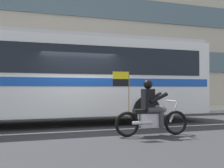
{
  "coord_description": "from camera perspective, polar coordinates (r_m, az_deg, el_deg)",
  "views": [
    {
      "loc": [
        -1.78,
        -8.89,
        1.32
      ],
      "look_at": [
        1.08,
        -0.12,
        1.47
      ],
      "focal_mm": 43.65,
      "sensor_mm": 36.0,
      "label": 1
    }
  ],
  "objects": [
    {
      "name": "ground_plane",
      "position": [
        9.17,
        -6.78,
        -9.21
      ],
      "size": [
        60.0,
        60.0,
        0.0
      ],
      "primitive_type": "plane",
      "color": "#2B2B2D"
    },
    {
      "name": "sidewalk_curb",
      "position": [
        14.16,
        -10.85,
        -5.97
      ],
      "size": [
        28.0,
        3.8,
        0.15
      ],
      "primitive_type": "cube",
      "color": "#B7B2A8",
      "rests_on": "ground_plane"
    },
    {
      "name": "lane_center_stripe",
      "position": [
        8.59,
        -5.98,
        -9.74
      ],
      "size": [
        26.6,
        0.14,
        0.01
      ],
      "primitive_type": "cube",
      "color": "silver",
      "rests_on": "ground_plane"
    },
    {
      "name": "office_building_facade",
      "position": [
        16.68,
        -11.81,
        10.09
      ],
      "size": [
        28.0,
        0.89,
        9.0
      ],
      "color": "#B2A893",
      "rests_on": "ground_plane"
    },
    {
      "name": "transit_bus",
      "position": [
        10.14,
        -12.97,
        2.27
      ],
      "size": [
        11.94,
        2.66,
        3.22
      ],
      "color": "white",
      "rests_on": "ground_plane"
    },
    {
      "name": "motorcycle_with_rider",
      "position": [
        7.68,
        8.2,
        -5.8
      ],
      "size": [
        2.19,
        0.64,
        1.78
      ],
      "color": "black",
      "rests_on": "ground_plane"
    },
    {
      "name": "fire_hydrant",
      "position": [
        13.22,
        -0.04,
        -4.41
      ],
      "size": [
        0.22,
        0.3,
        0.75
      ],
      "color": "gold",
      "rests_on": "sidewalk_curb"
    }
  ]
}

